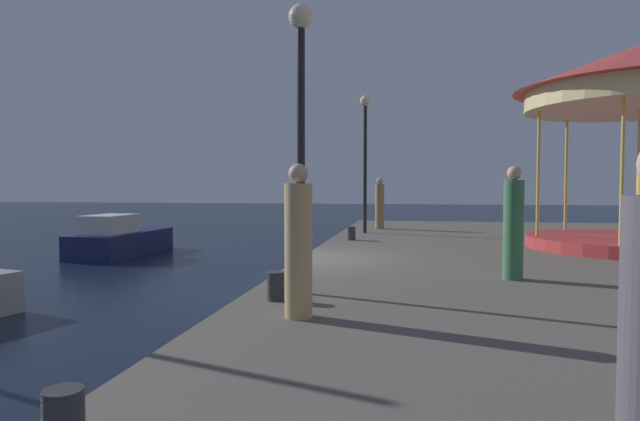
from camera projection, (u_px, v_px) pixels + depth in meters
name	position (u px, v px, depth m)	size (l,w,h in m)	color
ground_plane	(301.00, 293.00, 12.16)	(120.00, 120.00, 0.00)	black
quay_dock	(606.00, 284.00, 11.06)	(12.77, 26.34, 0.80)	#5B564F
motorboat_navy	(120.00, 239.00, 18.79)	(1.83, 4.32, 1.43)	#19214C
lamp_post_near_edge	(301.00, 97.00, 7.96)	(0.36, 0.36, 4.27)	black
lamp_post_mid_promenade	(365.00, 140.00, 18.32)	(0.36, 0.36, 4.66)	black
bollard_south	(276.00, 286.00, 7.59)	(0.24, 0.24, 0.40)	#2D2D33
bollard_center	(351.00, 233.00, 16.01)	(0.24, 0.24, 0.40)	#2D2D33
person_far_corner	(380.00, 205.00, 20.23)	(0.34, 0.34, 1.91)	#937A4C
person_by_the_water	(513.00, 226.00, 9.26)	(0.34, 0.34, 1.95)	#387247
person_near_carousel	(298.00, 246.00, 6.57)	(0.34, 0.34, 1.88)	tan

